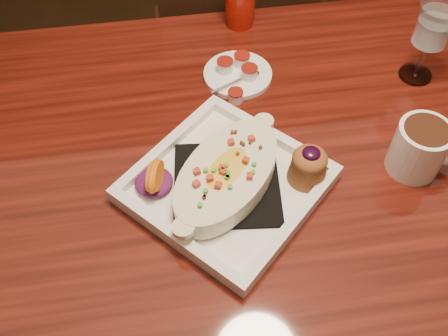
{
  "coord_description": "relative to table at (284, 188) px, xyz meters",
  "views": [
    {
      "loc": [
        -0.2,
        -0.54,
        1.45
      ],
      "look_at": [
        -0.12,
        -0.02,
        0.77
      ],
      "focal_mm": 40.0,
      "sensor_mm": 36.0,
      "label": 1
    }
  ],
  "objects": [
    {
      "name": "floor",
      "position": [
        0.0,
        0.0,
        -0.65
      ],
      "size": [
        7.0,
        7.0,
        0.0
      ],
      "primitive_type": "plane",
      "color": "black",
      "rests_on": "ground"
    },
    {
      "name": "table",
      "position": [
        0.0,
        0.0,
        0.0
      ],
      "size": [
        1.5,
        0.9,
        0.75
      ],
      "color": "maroon",
      "rests_on": "floor"
    },
    {
      "name": "chair_far",
      "position": [
        -0.0,
        0.63,
        -0.15
      ],
      "size": [
        0.42,
        0.42,
        0.93
      ],
      "rotation": [
        0.0,
        0.0,
        3.14
      ],
      "color": "black",
      "rests_on": "floor"
    },
    {
      "name": "plate",
      "position": [
        -0.11,
        -0.05,
        0.13
      ],
      "size": [
        0.4,
        0.4,
        0.08
      ],
      "rotation": [
        0.0,
        0.0,
        0.75
      ],
      "color": "white",
      "rests_on": "table"
    },
    {
      "name": "coffee_mug",
      "position": [
        0.21,
        -0.05,
        0.15
      ],
      "size": [
        0.13,
        0.09,
        0.1
      ],
      "rotation": [
        0.0,
        0.0,
        -0.27
      ],
      "color": "white",
      "rests_on": "table"
    },
    {
      "name": "goblet",
      "position": [
        0.31,
        0.17,
        0.21
      ],
      "size": [
        0.08,
        0.08,
        0.17
      ],
      "color": "silver",
      "rests_on": "table"
    },
    {
      "name": "saucer",
      "position": [
        -0.06,
        0.23,
        0.11
      ],
      "size": [
        0.14,
        0.14,
        0.1
      ],
      "color": "white",
      "rests_on": "table"
    },
    {
      "name": "creamer_loose",
      "position": [
        -0.07,
        0.16,
        0.11
      ],
      "size": [
        0.03,
        0.03,
        0.02
      ],
      "color": "white",
      "rests_on": "table"
    },
    {
      "name": "red_tumbler",
      "position": [
        -0.02,
        0.4,
        0.16
      ],
      "size": [
        0.07,
        0.07,
        0.12
      ],
      "primitive_type": "cone",
      "color": "red",
      "rests_on": "table"
    }
  ]
}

